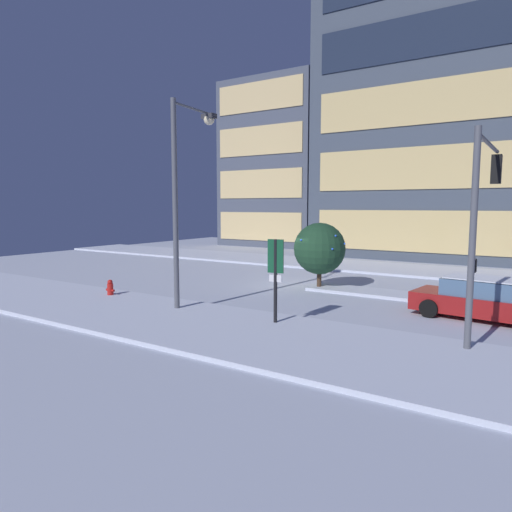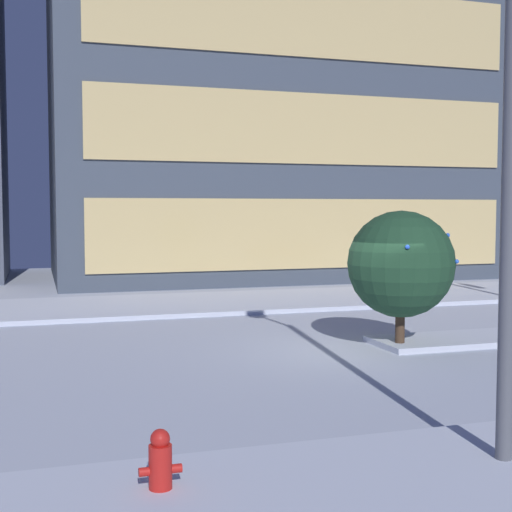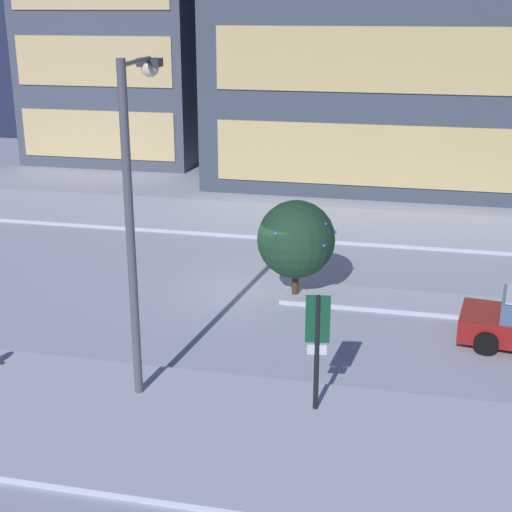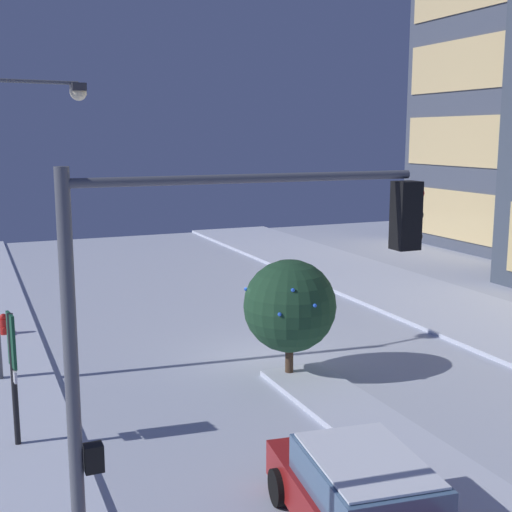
{
  "view_description": "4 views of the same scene",
  "coord_description": "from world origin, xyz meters",
  "px_view_note": "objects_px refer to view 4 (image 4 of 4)",
  "views": [
    {
      "loc": [
        10.62,
        -20.1,
        4.02
      ],
      "look_at": [
        -2.47,
        0.15,
        1.37
      ],
      "focal_mm": 32.23,
      "sensor_mm": 36.0,
      "label": 1
    },
    {
      "loc": [
        -6.73,
        -14.56,
        3.23
      ],
      "look_at": [
        -2.08,
        0.29,
        2.21
      ],
      "focal_mm": 49.48,
      "sensor_mm": 36.0,
      "label": 2
    },
    {
      "loc": [
        5.04,
        -22.29,
        8.91
      ],
      "look_at": [
        0.35,
        -1.55,
        1.82
      ],
      "focal_mm": 52.45,
      "sensor_mm": 36.0,
      "label": 3
    },
    {
      "loc": [
        17.08,
        -7.77,
        6.45
      ],
      "look_at": [
        -2.61,
        0.61,
        2.62
      ],
      "focal_mm": 47.81,
      "sensor_mm": 36.0,
      "label": 4
    }
  ],
  "objects_px": {
    "car_near": "(365,504)",
    "street_lamp_arched": "(16,187)",
    "parking_info_sign": "(13,364)",
    "decorated_tree_median": "(290,306)",
    "fire_hydrant": "(4,326)",
    "traffic_light_corner_near_right": "(225,305)"
  },
  "relations": [
    {
      "from": "street_lamp_arched",
      "to": "fire_hydrant",
      "type": "xyz_separation_m",
      "value": [
        -4.14,
        -0.36,
        -4.74
      ]
    },
    {
      "from": "car_near",
      "to": "street_lamp_arched",
      "type": "xyz_separation_m",
      "value": [
        -9.99,
        -4.27,
        4.42
      ]
    },
    {
      "from": "parking_info_sign",
      "to": "decorated_tree_median",
      "type": "distance_m",
      "value": 7.26
    },
    {
      "from": "street_lamp_arched",
      "to": "parking_info_sign",
      "type": "xyz_separation_m",
      "value": [
        4.33,
        -0.54,
        -3.26
      ]
    },
    {
      "from": "traffic_light_corner_near_right",
      "to": "fire_hydrant",
      "type": "bearing_deg",
      "value": 98.89
    },
    {
      "from": "traffic_light_corner_near_right",
      "to": "decorated_tree_median",
      "type": "distance_m",
      "value": 9.13
    },
    {
      "from": "street_lamp_arched",
      "to": "parking_info_sign",
      "type": "relative_size",
      "value": 2.71
    },
    {
      "from": "traffic_light_corner_near_right",
      "to": "parking_info_sign",
      "type": "bearing_deg",
      "value": 112.51
    },
    {
      "from": "traffic_light_corner_near_right",
      "to": "fire_hydrant",
      "type": "relative_size",
      "value": 7.49
    },
    {
      "from": "car_near",
      "to": "fire_hydrant",
      "type": "relative_size",
      "value": 6.0
    },
    {
      "from": "street_lamp_arched",
      "to": "decorated_tree_median",
      "type": "relative_size",
      "value": 2.46
    },
    {
      "from": "decorated_tree_median",
      "to": "parking_info_sign",
      "type": "bearing_deg",
      "value": -76.44
    },
    {
      "from": "car_near",
      "to": "street_lamp_arched",
      "type": "height_order",
      "value": "street_lamp_arched"
    },
    {
      "from": "car_near",
      "to": "decorated_tree_median",
      "type": "xyz_separation_m",
      "value": [
        -7.36,
        2.23,
        1.26
      ]
    },
    {
      "from": "parking_info_sign",
      "to": "traffic_light_corner_near_right",
      "type": "bearing_deg",
      "value": -75.32
    },
    {
      "from": "traffic_light_corner_near_right",
      "to": "street_lamp_arched",
      "type": "height_order",
      "value": "street_lamp_arched"
    },
    {
      "from": "parking_info_sign",
      "to": "decorated_tree_median",
      "type": "bearing_deg",
      "value": 5.74
    },
    {
      "from": "parking_info_sign",
      "to": "car_near",
      "type": "bearing_deg",
      "value": -57.42
    },
    {
      "from": "car_near",
      "to": "traffic_light_corner_near_right",
      "type": "xyz_separation_m",
      "value": [
        0.18,
        -2.4,
        3.51
      ]
    },
    {
      "from": "traffic_light_corner_near_right",
      "to": "decorated_tree_median",
      "type": "xyz_separation_m",
      "value": [
        -7.54,
        4.63,
        -2.25
      ]
    },
    {
      "from": "street_lamp_arched",
      "to": "decorated_tree_median",
      "type": "height_order",
      "value": "street_lamp_arched"
    },
    {
      "from": "fire_hydrant",
      "to": "parking_info_sign",
      "type": "height_order",
      "value": "parking_info_sign"
    }
  ]
}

